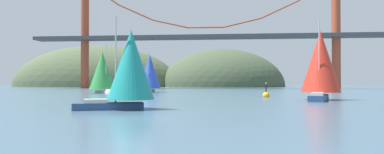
{
  "coord_description": "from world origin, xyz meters",
  "views": [
    {
      "loc": [
        6.65,
        -24.07,
        2.68
      ],
      "look_at": [
        0.0,
        44.39,
        3.44
      ],
      "focal_mm": 32.24,
      "sensor_mm": 36.0,
      "label": 1
    }
  ],
  "objects": [
    {
      "name": "ground_plane",
      "position": [
        0.0,
        0.0,
        0.0
      ],
      "size": [
        360.0,
        360.0,
        0.0
      ],
      "primitive_type": "plane",
      "color": "#426075"
    },
    {
      "name": "headland_left",
      "position": [
        -55.0,
        135.0,
        0.0
      ],
      "size": [
        80.33,
        44.0,
        38.84
      ],
      "primitive_type": "ellipsoid",
      "color": "#4C5B3D",
      "rests_on": "ground_plane"
    },
    {
      "name": "headland_center",
      "position": [
        5.0,
        135.0,
        0.0
      ],
      "size": [
        56.95,
        44.0,
        34.41
      ],
      "primitive_type": "ellipsoid",
      "color": "#425138",
      "rests_on": "ground_plane"
    },
    {
      "name": "suspension_bridge",
      "position": [
        0.0,
        95.0,
        18.5
      ],
      "size": [
        123.13,
        6.0,
        38.41
      ],
      "color": "#A34228",
      "rests_on": "ground_plane"
    },
    {
      "name": "sailboat_teal_sail",
      "position": [
        -2.34,
        7.62,
        4.0
      ],
      "size": [
        8.0,
        5.57,
        8.78
      ],
      "color": "navy",
      "rests_on": "ground_plane"
    },
    {
      "name": "sailboat_scarlet_sail",
      "position": [
        19.94,
        25.74,
        5.19
      ],
      "size": [
        6.96,
        9.56,
        11.0
      ],
      "color": "navy",
      "rests_on": "ground_plane"
    },
    {
      "name": "sailboat_blue_spinnaker",
      "position": [
        -10.96,
        54.89,
        4.67
      ],
      "size": [
        5.19,
        8.43,
        9.19
      ],
      "color": "#B7B2A8",
      "rests_on": "ground_plane"
    },
    {
      "name": "sailboat_green_sail",
      "position": [
        -19.92,
        48.38,
        4.77
      ],
      "size": [
        9.03,
        8.37,
        10.61
      ],
      "color": "white",
      "rests_on": "ground_plane"
    },
    {
      "name": "channel_buoy",
      "position": [
        13.26,
        32.98,
        0.37
      ],
      "size": [
        1.1,
        1.1,
        2.64
      ],
      "color": "gold",
      "rests_on": "ground_plane"
    }
  ]
}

